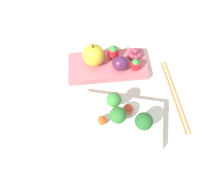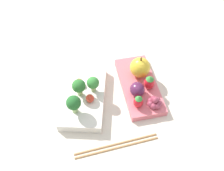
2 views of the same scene
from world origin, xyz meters
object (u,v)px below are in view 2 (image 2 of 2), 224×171
broccoli_floret_1 (93,83)px  cherry_tomato_1 (79,82)px  strawberry_0 (138,101)px  bento_box_fruit (139,86)px  cherry_tomato_0 (90,98)px  strawberry_1 (149,82)px  broccoli_floret_0 (74,103)px  chopsticks_pair (117,146)px  bento_box_savoury (84,97)px  broccoli_floret_2 (79,86)px  plum (137,89)px  grape_cluster (155,102)px  apple (140,67)px

broccoli_floret_1 → cherry_tomato_1: (0.03, 0.04, -0.02)m
strawberry_0 → bento_box_fruit: bearing=-13.5°
cherry_tomato_0 → strawberry_1: strawberry_1 is taller
broccoli_floret_0 → chopsticks_pair: broccoli_floret_0 is taller
bento_box_savoury → broccoli_floret_0: bearing=156.2°
cherry_tomato_0 → bento_box_fruit: bearing=-71.2°
broccoli_floret_1 → broccoli_floret_2: bearing=102.6°
cherry_tomato_0 → cherry_tomato_1: bearing=24.3°
cherry_tomato_1 → plum: plum is taller
grape_cluster → apple: bearing=10.5°
bento_box_savoury → cherry_tomato_0: cherry_tomato_0 is taller
bento_box_fruit → broccoli_floret_1: bearing=96.7°
broccoli_floret_1 → strawberry_0: (-0.06, -0.11, -0.02)m
broccoli_floret_1 → cherry_tomato_0: size_ratio=2.25×
broccoli_floret_0 → cherry_tomato_0: bearing=-55.2°
broccoli_floret_1 → strawberry_1: broccoli_floret_1 is taller
broccoli_floret_1 → cherry_tomato_1: 0.05m
plum → cherry_tomato_0: bearing=96.4°
bento_box_savoury → strawberry_1: bearing=-87.6°
broccoli_floret_0 → broccoli_floret_2: 0.05m
strawberry_1 → bento_box_fruit: bearing=56.3°
broccoli_floret_2 → cherry_tomato_1: size_ratio=2.67×
plum → chopsticks_pair: size_ratio=0.21×
apple → broccoli_floret_1: bearing=110.4°
cherry_tomato_1 → apple: 0.18m
bento_box_savoury → plum: bearing=-94.3°
broccoli_floret_0 → strawberry_1: (0.06, -0.20, -0.02)m
bento_box_savoury → strawberry_0: (-0.05, -0.14, 0.02)m
grape_cluster → chopsticks_pair: grape_cluster is taller
broccoli_floret_0 → bento_box_fruit: bearing=-67.3°
chopsticks_pair → strawberry_0: bearing=-34.8°
grape_cluster → strawberry_1: bearing=3.3°
cherry_tomato_0 → strawberry_0: bearing=-101.1°
broccoli_floret_2 → strawberry_1: bearing=-87.6°
broccoli_floret_1 → cherry_tomato_0: 0.04m
bento_box_fruit → strawberry_1: size_ratio=4.83×
broccoli_floret_1 → bento_box_fruit: bearing=-83.3°
bento_box_savoury → chopsticks_pair: size_ratio=1.05×
strawberry_0 → strawberry_1: 0.07m
bento_box_savoury → broccoli_floret_0: size_ratio=3.88×
broccoli_floret_2 → broccoli_floret_1: bearing=-77.4°
broccoli_floret_0 → plum: broccoli_floret_0 is taller
broccoli_floret_2 → cherry_tomato_0: (-0.02, -0.03, -0.02)m
broccoli_floret_1 → cherry_tomato_1: bearing=55.8°
bento_box_savoury → strawberry_0: size_ratio=5.55×
bento_box_fruit → strawberry_0: 0.08m
bento_box_savoury → bento_box_fruit: bento_box_savoury is taller
strawberry_0 → grape_cluster: (-0.00, -0.04, -0.01)m
cherry_tomato_0 → grape_cluster: (-0.03, -0.17, -0.01)m
bento_box_savoury → broccoli_floret_1: 0.05m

